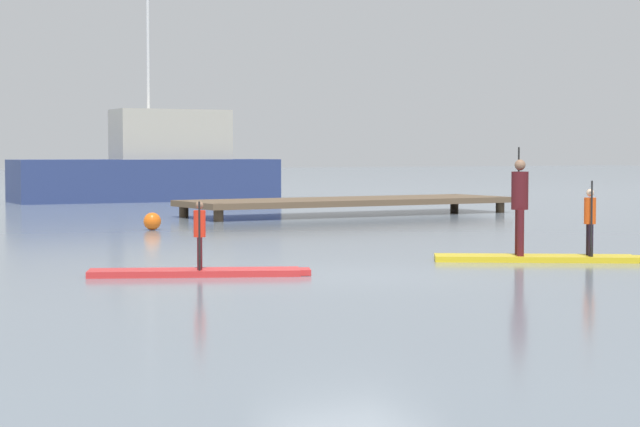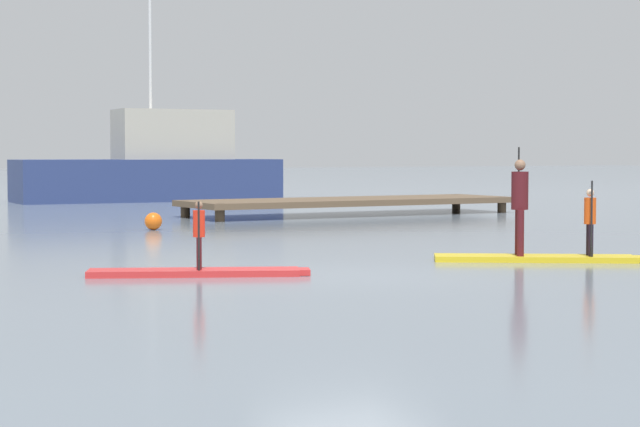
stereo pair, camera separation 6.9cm
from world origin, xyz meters
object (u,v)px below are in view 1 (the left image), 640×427
Objects in this scene: paddleboard_near at (199,272)px; paddler_child_solo at (200,231)px; paddler_adult at (520,200)px; paddleboard_far at (538,258)px; fishing_boat_white_large at (152,168)px; paddler_child_front at (590,218)px; mooring_buoy_mid at (152,221)px.

paddler_child_solo is (0.00, -0.01, 0.64)m from paddleboard_near.
paddleboard_near is 6.05m from paddler_adult.
fishing_boat_white_large is at bearing 82.56° from paddleboard_far.
paddler_child_front reaches higher than paddleboard_far.
mooring_buoy_mid is at bearing 72.44° from paddler_child_solo.
paddler_child_solo is 5.97m from paddler_adult.
paddleboard_far is 1.79× the size of paddler_adult.
paddler_child_solo is 6.29m from paddleboard_far.
paddleboard_far is at bearing -6.68° from paddleboard_near.
paddleboard_near is 7.10m from paddler_child_front.
mooring_buoy_mid is (-6.54, -16.66, -1.10)m from fishing_boat_white_large.
fishing_boat_white_large is 24.41× the size of mooring_buoy_mid.
paddleboard_far is 2.58× the size of paddler_child_front.
paddleboard_near is 1.75× the size of paddler_adult.
paddleboard_near is at bearing 173.32° from paddleboard_far.
paddleboard_far is at bearing -97.44° from fishing_boat_white_large.
paddleboard_far is (6.22, -0.71, -0.64)m from paddler_child_solo.
paddleboard_far is 7.85× the size of mooring_buoy_mid.
fishing_boat_white_large is at bearing 81.94° from paddler_adult.
paddler_child_solo is 7.06m from paddler_child_front.
paddleboard_near is 2.53× the size of paddler_child_front.
paddleboard_near is 6.26m from paddleboard_far.
fishing_boat_white_large is at bearing 70.03° from paddleboard_near.
paddler_adult is at bearing -98.06° from fishing_boat_white_large.
mooring_buoy_mid is (3.31, 10.47, -0.47)m from paddler_child_solo.
paddler_child_solo is at bearing -107.56° from mooring_buoy_mid.
paddler_adult is (5.94, -0.54, 1.03)m from paddleboard_near.
paddleboard_near is 7.70× the size of mooring_buoy_mid.
paddleboard_near is 10.97m from mooring_buoy_mid.
paddleboard_far is at bearing -75.45° from mooring_buoy_mid.
paddler_child_solo is 0.10× the size of fishing_boat_white_large.
paddler_child_solo is 10.99m from mooring_buoy_mid.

